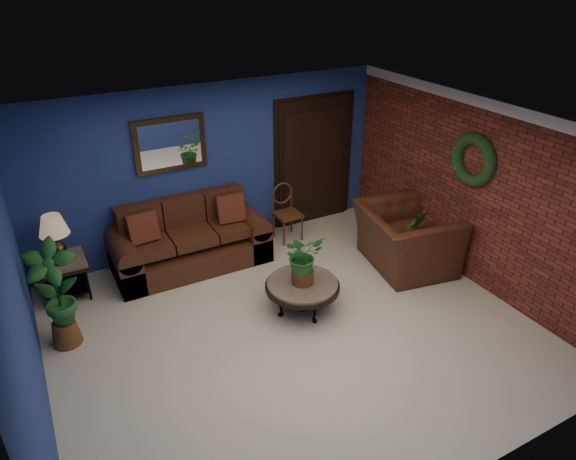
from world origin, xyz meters
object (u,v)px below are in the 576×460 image
sofa (189,243)px  armchair (405,238)px  coffee_table (302,286)px  end_table (63,268)px  side_chair (286,208)px  table_lamp (55,233)px

sofa → armchair: 3.14m
sofa → coffee_table: size_ratio=2.32×
end_table → side_chair: 3.34m
coffee_table → side_chair: size_ratio=1.04×
sofa → side_chair: size_ratio=2.42×
sofa → coffee_table: bearing=-63.3°
table_lamp → side_chair: table_lamp is taller
side_chair → end_table: bearing=179.2°
table_lamp → side_chair: bearing=1.2°
end_table → table_lamp: table_lamp is taller
sofa → end_table: sofa is taller
table_lamp → armchair: (4.45, -1.50, -0.52)m
coffee_table → armchair: (1.84, 0.25, 0.09)m
sofa → armchair: (2.73, -1.53, 0.11)m
sofa → table_lamp: (-1.72, -0.03, 0.63)m
armchair → sofa: bearing=70.8°
sofa → armchair: bearing=-29.2°
coffee_table → side_chair: 1.96m
sofa → table_lamp: size_ratio=3.57×
sofa → coffee_table: (0.89, -1.78, 0.02)m
side_chair → armchair: (1.11, -1.56, -0.08)m
coffee_table → armchair: bearing=7.7°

